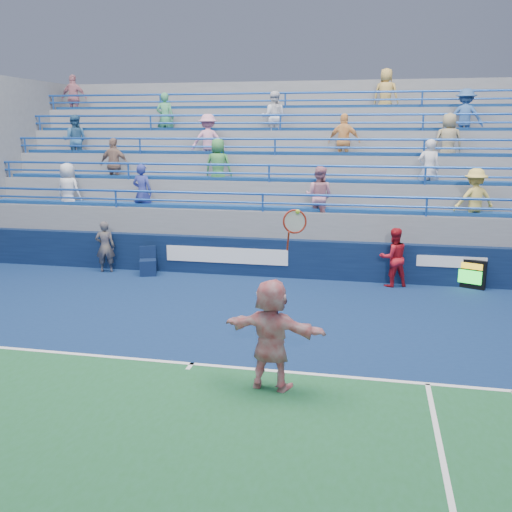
% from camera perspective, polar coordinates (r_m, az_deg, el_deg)
% --- Properties ---
extents(ground, '(120.00, 120.00, 0.00)m').
position_cam_1_polar(ground, '(10.54, -6.43, -10.77)').
color(ground, '#333538').
extents(sponsor_wall, '(18.00, 0.32, 1.10)m').
position_cam_1_polar(sponsor_wall, '(16.38, 0.54, -0.14)').
color(sponsor_wall, '#091635').
rests_on(sponsor_wall, ground).
extents(bleacher_stand, '(18.00, 5.60, 6.13)m').
position_cam_1_polar(bleacher_stand, '(19.86, 2.63, 5.04)').
color(bleacher_stand, slate).
rests_on(bleacher_stand, ground).
extents(serve_speed_board, '(1.10, 0.56, 0.79)m').
position_cam_1_polar(serve_speed_board, '(16.19, 20.06, -1.63)').
color(serve_speed_board, black).
rests_on(serve_speed_board, ground).
extents(judge_chair, '(0.60, 0.61, 0.83)m').
position_cam_1_polar(judge_chair, '(16.82, -10.72, -1.01)').
color(judge_chair, '#0C1B3D').
rests_on(judge_chair, ground).
extents(tennis_player, '(1.79, 0.81, 2.98)m').
position_cam_1_polar(tennis_player, '(9.28, 1.57, -7.82)').
color(tennis_player, white).
rests_on(tennis_player, ground).
extents(line_judge, '(0.64, 0.51, 1.53)m').
position_cam_1_polar(line_judge, '(17.35, -14.85, 0.90)').
color(line_judge, '#141939').
rests_on(line_judge, ground).
extents(ball_girl, '(0.95, 0.85, 1.60)m').
position_cam_1_polar(ball_girl, '(15.68, 13.58, -0.14)').
color(ball_girl, red).
rests_on(ball_girl, ground).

